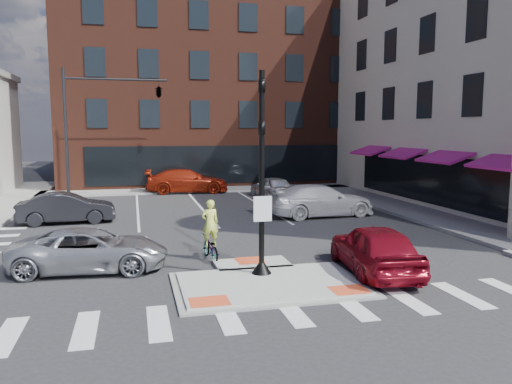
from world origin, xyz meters
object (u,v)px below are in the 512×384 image
object	(u,v)px
red_sedan	(375,248)
bg_car_silver	(272,187)
bg_car_red	(187,181)
cyclist	(210,239)
white_pickup	(321,201)
bg_car_dark	(67,208)
silver_suv	(90,250)

from	to	relation	value
red_sedan	bg_car_silver	size ratio (longest dim) A/B	1.08
bg_car_red	cyclist	size ratio (longest dim) A/B	2.75
bg_car_silver	bg_car_red	size ratio (longest dim) A/B	0.73
bg_car_red	cyclist	xyz separation A→B (m)	(-1.14, -18.27, -0.13)
red_sedan	bg_car_red	distance (m)	21.36
white_pickup	bg_car_dark	size ratio (longest dim) A/B	1.26
silver_suv	white_pickup	bearing A→B (deg)	-49.17
white_pickup	bg_car_red	bearing A→B (deg)	22.50
white_pickup	bg_car_red	xyz separation A→B (m)	(-5.63, 11.14, 0.02)
red_sedan	silver_suv	bearing A→B (deg)	-8.64
red_sedan	bg_car_silver	bearing A→B (deg)	-88.20
silver_suv	bg_car_red	size ratio (longest dim) A/B	0.84
bg_car_red	red_sedan	bearing A→B (deg)	-166.19
bg_car_dark	bg_car_silver	bearing A→B (deg)	-66.02
bg_car_dark	cyclist	bearing A→B (deg)	-148.76
bg_car_silver	cyclist	world-z (taller)	cyclist
red_sedan	cyclist	world-z (taller)	cyclist
white_pickup	bg_car_dark	distance (m)	12.40
bg_car_silver	silver_suv	bearing A→B (deg)	46.58
bg_car_dark	bg_car_red	size ratio (longest dim) A/B	0.77
red_sedan	white_pickup	size ratio (longest dim) A/B	0.81
bg_car_dark	bg_car_red	distance (m)	12.10
bg_car_dark	bg_car_red	xyz separation A→B (m)	(6.72, 10.07, 0.10)
red_sedan	cyclist	bearing A→B (deg)	-24.00
cyclist	white_pickup	bearing A→B (deg)	-140.93
bg_car_dark	cyclist	distance (m)	9.92
red_sedan	white_pickup	xyz separation A→B (m)	(2.08, 9.93, 0.03)
white_pickup	bg_car_dark	world-z (taller)	white_pickup
red_sedan	white_pickup	distance (m)	10.14
red_sedan	cyclist	xyz separation A→B (m)	(-4.69, 2.80, -0.08)
cyclist	bg_car_red	bearing A→B (deg)	-100.97
red_sedan	bg_car_dark	size ratio (longest dim) A/B	1.03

